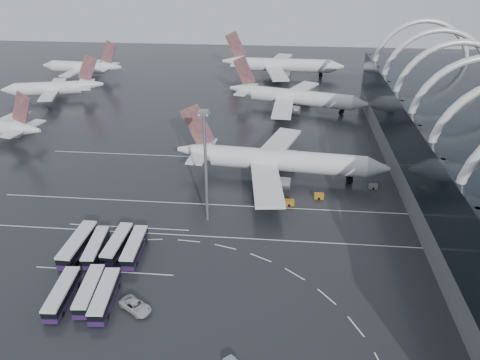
# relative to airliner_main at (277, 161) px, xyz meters

# --- Properties ---
(ground) EXTENTS (420.00, 420.00, 0.00)m
(ground) POSITION_rel_airliner_main_xyz_m (-8.95, -28.88, -4.92)
(ground) COLOR black
(ground) RESTS_ON ground
(lane_marking_near) EXTENTS (120.00, 0.25, 0.01)m
(lane_marking_near) POSITION_rel_airliner_main_xyz_m (-8.95, -30.88, -4.92)
(lane_marking_near) COLOR white
(lane_marking_near) RESTS_ON ground
(lane_marking_mid) EXTENTS (120.00, 0.25, 0.01)m
(lane_marking_mid) POSITION_rel_airliner_main_xyz_m (-8.95, -16.88, -4.92)
(lane_marking_mid) COLOR white
(lane_marking_mid) RESTS_ON ground
(lane_marking_far) EXTENTS (120.00, 0.25, 0.01)m
(lane_marking_far) POSITION_rel_airliner_main_xyz_m (-8.95, 11.12, -4.92)
(lane_marking_far) COLOR white
(lane_marking_far) RESTS_ON ground
(bus_bay_line_south) EXTENTS (28.00, 0.25, 0.01)m
(bus_bay_line_south) POSITION_rel_airliner_main_xyz_m (-32.95, -44.88, -4.92)
(bus_bay_line_south) COLOR white
(bus_bay_line_south) RESTS_ON ground
(bus_bay_line_north) EXTENTS (28.00, 0.25, 0.01)m
(bus_bay_line_north) POSITION_rel_airliner_main_xyz_m (-32.95, -28.88, -4.92)
(bus_bay_line_north) COLOR white
(bus_bay_line_north) RESTS_ON ground
(airliner_main) EXTENTS (58.10, 50.73, 19.66)m
(airliner_main) POSITION_rel_airliner_main_xyz_m (0.00, 0.00, 0.00)
(airliner_main) COLOR silver
(airliner_main) RESTS_ON ground
(airliner_gate_b) EXTENTS (53.96, 47.81, 18.96)m
(airliner_gate_b) POSITION_rel_airliner_main_xyz_m (5.21, 59.03, -0.18)
(airliner_gate_b) COLOR silver
(airliner_gate_b) RESTS_ON ground
(airliner_gate_c) EXTENTS (57.93, 53.57, 20.68)m
(airliner_gate_c) POSITION_rel_airliner_main_xyz_m (-1.01, 108.38, 0.25)
(airliner_gate_c) COLOR silver
(airliner_gate_c) RESTS_ON ground
(jet_remote_mid) EXTENTS (40.30, 32.68, 17.65)m
(jet_remote_mid) POSITION_rel_airliner_main_xyz_m (-92.20, 63.02, -0.37)
(jet_remote_mid) COLOR silver
(jet_remote_mid) RESTS_ON ground
(jet_remote_far) EXTENTS (40.63, 32.77, 17.68)m
(jet_remote_far) POSITION_rel_airliner_main_xyz_m (-94.38, 97.89, -0.36)
(jet_remote_far) COLOR silver
(jet_remote_far) RESTS_ON ground
(bus_row_near_a) EXTENTS (3.57, 13.96, 3.42)m
(bus_row_near_a) POSITION_rel_airliner_main_xyz_m (-40.37, -39.16, -3.04)
(bus_row_near_a) COLOR #24143E
(bus_row_near_a) RESTS_ON ground
(bus_row_near_b) EXTENTS (3.75, 12.22, 2.96)m
(bus_row_near_b) POSITION_rel_airliner_main_xyz_m (-36.41, -39.44, -3.30)
(bus_row_near_b) COLOR #24143E
(bus_row_near_b) RESTS_ON ground
(bus_row_near_c) EXTENTS (3.26, 12.57, 3.08)m
(bus_row_near_c) POSITION_rel_airliner_main_xyz_m (-32.31, -37.93, -3.23)
(bus_row_near_c) COLOR #24143E
(bus_row_near_c) RESTS_ON ground
(bus_row_near_d) EXTENTS (3.33, 12.57, 3.07)m
(bus_row_near_d) POSITION_rel_airliner_main_xyz_m (-28.41, -38.66, -3.24)
(bus_row_near_d) COLOR #24143E
(bus_row_near_d) RESTS_ON ground
(bus_row_far_a) EXTENTS (3.57, 12.50, 3.04)m
(bus_row_far_a) POSITION_rel_airliner_main_xyz_m (-37.19, -53.92, -3.25)
(bus_row_far_a) COLOR #24143E
(bus_row_far_a) RESTS_ON ground
(bus_row_far_b) EXTENTS (3.82, 12.31, 2.98)m
(bus_row_far_b) POSITION_rel_airliner_main_xyz_m (-32.61, -52.63, -3.29)
(bus_row_far_b) COLOR #24143E
(bus_row_far_b) RESTS_ON ground
(bus_row_far_c) EXTENTS (3.92, 12.75, 3.09)m
(bus_row_far_c) POSITION_rel_airliner_main_xyz_m (-29.31, -53.72, -3.23)
(bus_row_far_c) COLOR #24143E
(bus_row_far_c) RESTS_ON ground
(van_curve_a) EXTENTS (6.91, 5.86, 1.76)m
(van_curve_a) POSITION_rel_airliner_main_xyz_m (-23.42, -54.90, -4.04)
(van_curve_a) COLOR silver
(van_curve_a) RESTS_ON ground
(floodlight_mast) EXTENTS (2.06, 2.06, 26.85)m
(floodlight_mast) POSITION_rel_airliner_main_xyz_m (-15.38, -24.12, 11.97)
(floodlight_mast) COLOR gray
(floodlight_mast) RESTS_ON ground
(gse_cart_belly_a) EXTENTS (2.43, 1.43, 1.32)m
(gse_cart_belly_a) POSITION_rel_airliner_main_xyz_m (11.13, -11.08, -4.26)
(gse_cart_belly_a) COLOR #AB6F16
(gse_cart_belly_a) RESTS_ON ground
(gse_cart_belly_c) EXTENTS (2.48, 1.46, 1.35)m
(gse_cart_belly_c) POSITION_rel_airliner_main_xyz_m (3.64, -15.21, -4.25)
(gse_cart_belly_c) COLOR #AB6F16
(gse_cart_belly_c) RESTS_ON ground
(gse_cart_belly_d) EXTENTS (2.18, 1.29, 1.19)m
(gse_cart_belly_d) POSITION_rel_airliner_main_xyz_m (25.72, -4.41, -4.33)
(gse_cart_belly_d) COLOR slate
(gse_cart_belly_d) RESTS_ON ground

